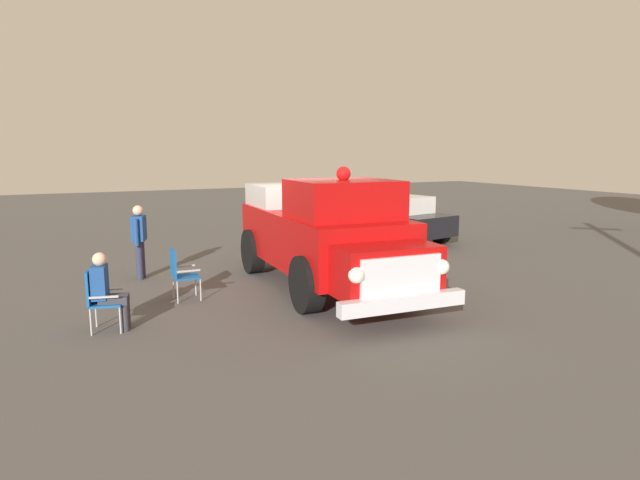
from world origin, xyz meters
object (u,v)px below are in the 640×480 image
at_px(classic_hot_rod, 389,217).
at_px(lawn_chair_spare, 294,230).
at_px(lawn_chair_near_truck, 98,295).
at_px(spectator_standing, 139,237).
at_px(vintage_fire_truck, 324,232).
at_px(lawn_chair_by_car, 180,271).
at_px(spectator_seated, 107,288).

xyz_separation_m(classic_hot_rod, lawn_chair_spare, (-0.36, 3.52, -0.16)).
distance_m(classic_hot_rod, lawn_chair_near_truck, 10.79).
xyz_separation_m(lawn_chair_spare, spectator_standing, (-1.76, 4.57, 0.37)).
bearing_deg(lawn_chair_near_truck, vintage_fire_truck, -78.72).
height_order(lawn_chair_by_car, spectator_standing, spectator_standing).
distance_m(lawn_chair_by_car, spectator_seated, 1.93).
relative_size(lawn_chair_by_car, spectator_seated, 0.79).
xyz_separation_m(vintage_fire_truck, lawn_chair_near_truck, (-0.90, 4.51, -0.61)).
bearing_deg(lawn_chair_spare, spectator_standing, 111.08).
bearing_deg(lawn_chair_by_car, spectator_seated, 132.19).
bearing_deg(classic_hot_rod, lawn_chair_spare, 95.78).
bearing_deg(spectator_seated, lawn_chair_spare, -46.53).
xyz_separation_m(classic_hot_rod, spectator_seated, (-5.64, 9.09, -0.05)).
bearing_deg(classic_hot_rod, vintage_fire_truck, 134.95).
relative_size(vintage_fire_truck, lawn_chair_near_truck, 5.95).
xyz_separation_m(vintage_fire_truck, lawn_chair_spare, (4.35, -1.20, -0.61)).
bearing_deg(spectator_seated, vintage_fire_truck, -77.97).
distance_m(classic_hot_rod, lawn_chair_by_car, 8.81).
xyz_separation_m(vintage_fire_truck, classic_hot_rod, (4.71, -4.72, -0.45)).
bearing_deg(vintage_fire_truck, spectator_seated, 102.03).
bearing_deg(lawn_chair_spare, classic_hot_rod, -84.22).
bearing_deg(spectator_seated, lawn_chair_by_car, -47.81).
relative_size(vintage_fire_truck, lawn_chair_spare, 5.95).
height_order(lawn_chair_near_truck, spectator_seated, spectator_seated).
relative_size(lawn_chair_by_car, spectator_standing, 0.61).
bearing_deg(vintage_fire_truck, lawn_chair_near_truck, 101.28).
relative_size(spectator_seated, spectator_standing, 0.77).
height_order(lawn_chair_by_car, lawn_chair_spare, same).
height_order(lawn_chair_by_car, spectator_seated, spectator_seated).
xyz_separation_m(lawn_chair_near_truck, spectator_seated, (-0.03, -0.13, 0.11)).
distance_m(classic_hot_rod, lawn_chair_spare, 3.54).
xyz_separation_m(lawn_chair_by_car, spectator_standing, (2.23, 0.43, 0.37)).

